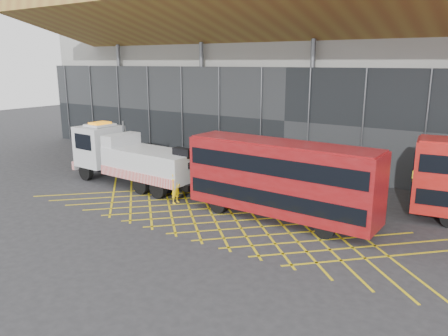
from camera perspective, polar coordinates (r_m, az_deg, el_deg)
The scene contains 6 objects.
ground_plane at distance 26.59m, azimuth -7.21°, elevation -4.81°, with size 120.00×120.00×0.00m, color #272729.
road_markings at distance 24.28m, azimuth -0.01°, elevation -6.51°, with size 24.76×7.16×0.01m.
construction_building at distance 40.13m, azimuth 12.64°, elevation 14.22°, with size 55.00×23.97×18.00m.
recovery_truck at distance 30.97m, azimuth -12.15°, elevation 1.38°, with size 12.12×3.37×4.22m.
bus_towed at distance 23.51m, azimuth 7.39°, elevation -1.20°, with size 10.67×2.78×4.31m.
worker at distance 26.65m, azimuth -6.34°, elevation -2.58°, with size 0.70×0.46×1.92m, color yellow.
Camera 1 is at (16.69, -18.92, 8.40)m, focal length 35.00 mm.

